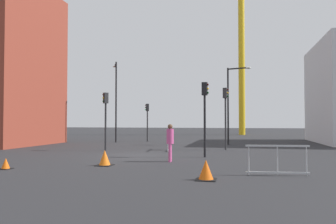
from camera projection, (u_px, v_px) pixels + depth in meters
The scene contains 15 objects.
ground at pixel (138, 156), 18.13m from camera, with size 160.00×160.00×0.00m, color #28282B.
brick_building at pixel (1, 67), 26.77m from camera, with size 7.33×8.30×12.91m.
construction_crane at pixel (241, 20), 46.82m from camera, with size 5.38×13.95×26.13m.
streetlamp_tall at pixel (116, 94), 30.05m from camera, with size 1.12×1.92×7.43m.
streetlamp_short at pixel (231, 98), 26.47m from camera, with size 1.91×0.62×6.33m.
traffic_light_island at pixel (205, 107), 17.39m from camera, with size 0.38×0.27×4.03m.
traffic_light_near at pixel (106, 112), 21.25m from camera, with size 0.36×0.38×3.81m.
traffic_light_verge at pixel (147, 116), 31.20m from camera, with size 0.39×0.33×3.63m.
traffic_light_median at pixel (226, 108), 21.78m from camera, with size 0.39×0.34×4.19m.
pedestrian_walking at pixel (170, 140), 15.42m from camera, with size 0.34×0.34×1.79m.
safety_barrier_front at pixel (169, 142), 21.36m from camera, with size 0.38×2.30×1.08m.
safety_barrier_right_run at pixel (277, 160), 11.47m from camera, with size 2.21×0.33×1.08m.
traffic_cone_orange at pixel (206, 170), 10.60m from camera, with size 0.66×0.66×0.66m.
traffic_cone_by_barrier at pixel (105, 158), 14.05m from camera, with size 0.67×0.67×0.68m.
traffic_cone_striped at pixel (6, 164), 12.99m from camera, with size 0.45×0.45×0.45m.
Camera 1 is at (5.58, -17.40, 1.92)m, focal length 34.61 mm.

